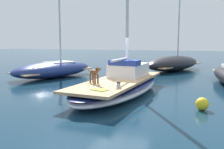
{
  "coord_description": "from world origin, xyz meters",
  "views": [
    {
      "loc": [
        3.17,
        -9.96,
        2.29
      ],
      "look_at": [
        0.0,
        -1.0,
        1.01
      ],
      "focal_mm": 38.33,
      "sensor_mm": 36.0,
      "label": 1
    }
  ],
  "objects_px": {
    "deck_winch": "(119,85)",
    "moored_boat_port_side": "(54,69)",
    "moored_boat_far_astern": "(173,63)",
    "dog_brown": "(95,73)",
    "sailboat_main": "(119,87)",
    "deck_towel": "(99,90)",
    "mooring_buoy": "(202,104)"
  },
  "relations": [
    {
      "from": "deck_winch",
      "to": "moored_boat_port_side",
      "type": "xyz_separation_m",
      "value": [
        -6.23,
        5.38,
        -0.2
      ]
    },
    {
      "from": "moored_boat_far_astern",
      "to": "moored_boat_port_side",
      "type": "xyz_separation_m",
      "value": [
        -7.07,
        -6.64,
        -0.05
      ]
    },
    {
      "from": "dog_brown",
      "to": "deck_winch",
      "type": "xyz_separation_m",
      "value": [
        1.19,
        -0.58,
        -0.32
      ]
    },
    {
      "from": "sailboat_main",
      "to": "deck_winch",
      "type": "xyz_separation_m",
      "value": [
        0.56,
        -1.88,
        0.42
      ]
    },
    {
      "from": "sailboat_main",
      "to": "moored_boat_far_astern",
      "type": "bearing_deg",
      "value": 82.12
    },
    {
      "from": "sailboat_main",
      "to": "deck_towel",
      "type": "relative_size",
      "value": 13.26
    },
    {
      "from": "dog_brown",
      "to": "moored_boat_port_side",
      "type": "distance_m",
      "value": 6.97
    },
    {
      "from": "deck_towel",
      "to": "moored_boat_far_astern",
      "type": "relative_size",
      "value": 0.08
    },
    {
      "from": "dog_brown",
      "to": "deck_towel",
      "type": "relative_size",
      "value": 1.47
    },
    {
      "from": "dog_brown",
      "to": "moored_boat_port_side",
      "type": "relative_size",
      "value": 0.12
    },
    {
      "from": "sailboat_main",
      "to": "moored_boat_port_side",
      "type": "distance_m",
      "value": 6.67
    },
    {
      "from": "mooring_buoy",
      "to": "sailboat_main",
      "type": "bearing_deg",
      "value": 156.39
    },
    {
      "from": "mooring_buoy",
      "to": "deck_towel",
      "type": "bearing_deg",
      "value": -163.37
    },
    {
      "from": "sailboat_main",
      "to": "dog_brown",
      "type": "relative_size",
      "value": 9.05
    },
    {
      "from": "sailboat_main",
      "to": "deck_winch",
      "type": "height_order",
      "value": "deck_winch"
    },
    {
      "from": "deck_winch",
      "to": "moored_boat_port_side",
      "type": "distance_m",
      "value": 8.23
    },
    {
      "from": "dog_brown",
      "to": "moored_boat_far_astern",
      "type": "height_order",
      "value": "moored_boat_far_astern"
    },
    {
      "from": "deck_towel",
      "to": "moored_boat_far_astern",
      "type": "distance_m",
      "value": 12.72
    },
    {
      "from": "dog_brown",
      "to": "moored_boat_port_side",
      "type": "height_order",
      "value": "moored_boat_port_side"
    },
    {
      "from": "moored_boat_far_astern",
      "to": "moored_boat_port_side",
      "type": "bearing_deg",
      "value": -136.8
    },
    {
      "from": "sailboat_main",
      "to": "moored_boat_port_side",
      "type": "relative_size",
      "value": 1.07
    },
    {
      "from": "sailboat_main",
      "to": "mooring_buoy",
      "type": "height_order",
      "value": "sailboat_main"
    },
    {
      "from": "dog_brown",
      "to": "moored_boat_far_astern",
      "type": "relative_size",
      "value": 0.11
    },
    {
      "from": "moored_boat_far_astern",
      "to": "dog_brown",
      "type": "bearing_deg",
      "value": -100.1
    },
    {
      "from": "mooring_buoy",
      "to": "moored_boat_port_side",
      "type": "bearing_deg",
      "value": 151.19
    },
    {
      "from": "deck_winch",
      "to": "moored_boat_port_side",
      "type": "height_order",
      "value": "moored_boat_port_side"
    },
    {
      "from": "dog_brown",
      "to": "deck_winch",
      "type": "distance_m",
      "value": 1.37
    },
    {
      "from": "dog_brown",
      "to": "deck_towel",
      "type": "distance_m",
      "value": 1.46
    },
    {
      "from": "dog_brown",
      "to": "deck_winch",
      "type": "height_order",
      "value": "dog_brown"
    },
    {
      "from": "dog_brown",
      "to": "mooring_buoy",
      "type": "height_order",
      "value": "dog_brown"
    },
    {
      "from": "dog_brown",
      "to": "mooring_buoy",
      "type": "relative_size",
      "value": 1.86
    },
    {
      "from": "sailboat_main",
      "to": "deck_towel",
      "type": "bearing_deg",
      "value": -88.35
    }
  ]
}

